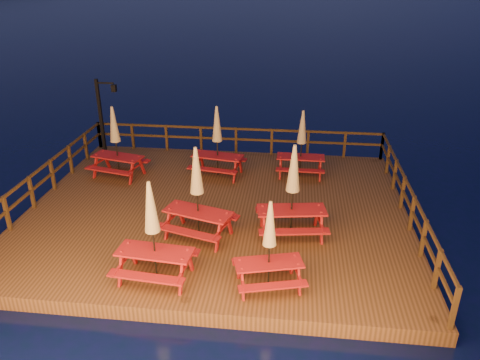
{
  "coord_description": "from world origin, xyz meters",
  "views": [
    {
      "loc": [
        2.28,
        -13.11,
        7.51
      ],
      "look_at": [
        0.66,
        0.6,
        1.14
      ],
      "focal_mm": 35.0,
      "sensor_mm": 36.0,
      "label": 1
    }
  ],
  "objects_px": {
    "picnic_table_1": "(302,142)",
    "picnic_table_2": "(269,244)",
    "lamp_post": "(103,109)",
    "picnic_table_0": "(197,192)"
  },
  "relations": [
    {
      "from": "lamp_post",
      "to": "picnic_table_2",
      "type": "height_order",
      "value": "lamp_post"
    },
    {
      "from": "picnic_table_0",
      "to": "lamp_post",
      "type": "bearing_deg",
      "value": 145.74
    },
    {
      "from": "picnic_table_1",
      "to": "picnic_table_2",
      "type": "height_order",
      "value": "picnic_table_1"
    },
    {
      "from": "lamp_post",
      "to": "picnic_table_1",
      "type": "bearing_deg",
      "value": -11.65
    },
    {
      "from": "picnic_table_2",
      "to": "picnic_table_0",
      "type": "bearing_deg",
      "value": 120.95
    },
    {
      "from": "lamp_post",
      "to": "picnic_table_0",
      "type": "bearing_deg",
      "value": -50.94
    },
    {
      "from": "picnic_table_1",
      "to": "picnic_table_2",
      "type": "relative_size",
      "value": 1.07
    },
    {
      "from": "picnic_table_1",
      "to": "picnic_table_2",
      "type": "xyz_separation_m",
      "value": [
        -0.75,
        -6.75,
        -0.08
      ]
    },
    {
      "from": "lamp_post",
      "to": "picnic_table_0",
      "type": "distance_m",
      "value": 8.17
    },
    {
      "from": "picnic_table_0",
      "to": "picnic_table_1",
      "type": "xyz_separation_m",
      "value": [
        2.87,
        4.69,
        -0.14
      ]
    }
  ]
}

